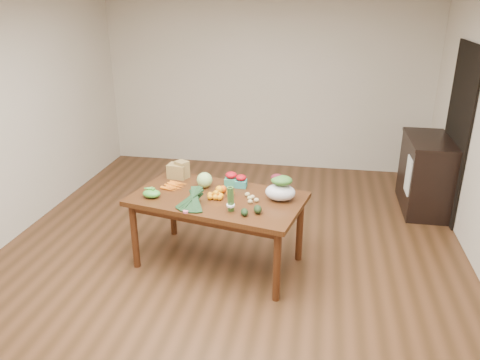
% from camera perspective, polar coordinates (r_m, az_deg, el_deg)
% --- Properties ---
extents(floor, '(6.00, 6.00, 0.00)m').
position_cam_1_polar(floor, '(4.99, -1.51, -9.67)').
color(floor, brown).
rests_on(floor, ground).
extents(room_walls, '(5.02, 6.02, 2.70)m').
position_cam_1_polar(room_walls, '(4.44, -1.68, 5.35)').
color(room_walls, beige).
rests_on(room_walls, floor).
extents(dining_table, '(1.81, 1.24, 0.75)m').
position_cam_1_polar(dining_table, '(4.76, -2.67, -6.17)').
color(dining_table, '#462110').
rests_on(dining_table, floor).
extents(doorway_dark, '(0.02, 1.00, 2.10)m').
position_cam_1_polar(doorway_dark, '(6.19, 24.89, 5.19)').
color(doorway_dark, black).
rests_on(doorway_dark, floor).
extents(cabinet, '(0.52, 1.02, 0.94)m').
position_cam_1_polar(cabinet, '(6.39, 21.62, 0.68)').
color(cabinet, black).
rests_on(cabinet, floor).
extents(dish_towel, '(0.02, 0.28, 0.45)m').
position_cam_1_polar(dish_towel, '(6.03, 19.82, 0.53)').
color(dish_towel, white).
rests_on(dish_towel, cabinet).
extents(paper_bag, '(0.30, 0.27, 0.19)m').
position_cam_1_polar(paper_bag, '(5.07, -7.63, 1.27)').
color(paper_bag, olive).
rests_on(paper_bag, dining_table).
extents(cabbage, '(0.16, 0.16, 0.16)m').
position_cam_1_polar(cabbage, '(4.80, -4.35, 0.00)').
color(cabbage, '#BBD97D').
rests_on(cabbage, dining_table).
extents(strawberry_basket_a, '(0.15, 0.15, 0.11)m').
position_cam_1_polar(strawberry_basket_a, '(4.85, -1.08, 0.01)').
color(strawberry_basket_a, red).
rests_on(strawberry_basket_a, dining_table).
extents(strawberry_basket_b, '(0.13, 0.13, 0.10)m').
position_cam_1_polar(strawberry_basket_b, '(4.80, 0.13, -0.26)').
color(strawberry_basket_b, red).
rests_on(strawberry_basket_b, dining_table).
extents(orange_a, '(0.08, 0.08, 0.08)m').
position_cam_1_polar(orange_a, '(4.65, -2.53, -1.19)').
color(orange_a, orange).
rests_on(orange_a, dining_table).
extents(orange_b, '(0.08, 0.08, 0.08)m').
position_cam_1_polar(orange_b, '(4.67, -2.11, -1.12)').
color(orange_b, orange).
rests_on(orange_b, dining_table).
extents(orange_c, '(0.08, 0.08, 0.08)m').
position_cam_1_polar(orange_c, '(4.58, -1.21, -1.56)').
color(orange_c, orange).
rests_on(orange_c, dining_table).
extents(mandarin_cluster, '(0.21, 0.21, 0.09)m').
position_cam_1_polar(mandarin_cluster, '(4.54, -2.93, -1.74)').
color(mandarin_cluster, orange).
rests_on(mandarin_cluster, dining_table).
extents(carrots, '(0.27, 0.28, 0.03)m').
position_cam_1_polar(carrots, '(4.85, -7.92, -0.74)').
color(carrots, orange).
rests_on(carrots, dining_table).
extents(snap_pea_bag, '(0.18, 0.13, 0.08)m').
position_cam_1_polar(snap_pea_bag, '(4.64, -10.73, -1.64)').
color(snap_pea_bag, green).
rests_on(snap_pea_bag, dining_table).
extents(kale_bunch, '(0.40, 0.46, 0.16)m').
position_cam_1_polar(kale_bunch, '(4.34, -6.05, -2.50)').
color(kale_bunch, black).
rests_on(kale_bunch, dining_table).
extents(asparagus_bundle, '(0.10, 0.13, 0.26)m').
position_cam_1_polar(asparagus_bundle, '(4.24, -1.15, -2.34)').
color(asparagus_bundle, '#427636').
rests_on(asparagus_bundle, dining_table).
extents(potato_a, '(0.05, 0.04, 0.04)m').
position_cam_1_polar(potato_a, '(4.51, 1.20, -2.20)').
color(potato_a, '#D7C97C').
rests_on(potato_a, dining_table).
extents(potato_b, '(0.05, 0.04, 0.04)m').
position_cam_1_polar(potato_b, '(4.44, 1.25, -2.64)').
color(potato_b, '#D6B07B').
rests_on(potato_b, dining_table).
extents(potato_c, '(0.05, 0.04, 0.04)m').
position_cam_1_polar(potato_c, '(4.53, 1.52, -2.09)').
color(potato_c, '#DDB47F').
rests_on(potato_c, dining_table).
extents(potato_d, '(0.05, 0.05, 0.04)m').
position_cam_1_polar(potato_d, '(4.59, 0.91, -1.77)').
color(potato_d, tan).
rests_on(potato_d, dining_table).
extents(potato_e, '(0.05, 0.04, 0.04)m').
position_cam_1_polar(potato_e, '(4.47, 2.01, -2.46)').
color(potato_e, tan).
rests_on(potato_e, dining_table).
extents(avocado_a, '(0.09, 0.11, 0.07)m').
position_cam_1_polar(avocado_a, '(4.20, 0.55, -3.93)').
color(avocado_a, black).
rests_on(avocado_a, dining_table).
extents(avocado_b, '(0.10, 0.13, 0.07)m').
position_cam_1_polar(avocado_b, '(4.25, 2.17, -3.59)').
color(avocado_b, black).
rests_on(avocado_b, dining_table).
extents(salad_bag, '(0.33, 0.28, 0.23)m').
position_cam_1_polar(salad_bag, '(4.49, 4.95, -1.12)').
color(salad_bag, white).
rests_on(salad_bag, dining_table).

